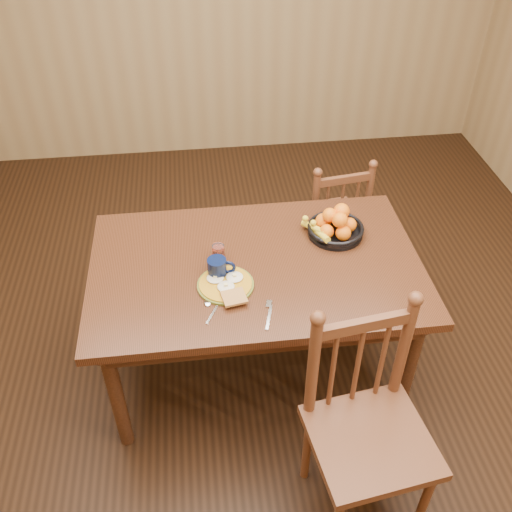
{
  "coord_description": "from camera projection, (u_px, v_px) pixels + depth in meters",
  "views": [
    {
      "loc": [
        -0.25,
        -2.07,
        2.55
      ],
      "look_at": [
        0.0,
        0.0,
        0.8
      ],
      "focal_mm": 40.0,
      "sensor_mm": 36.0,
      "label": 1
    }
  ],
  "objects": [
    {
      "name": "fruit_bowl",
      "position": [
        335.0,
        226.0,
        2.89
      ],
      "size": [
        0.32,
        0.29,
        0.17
      ],
      "color": "black",
      "rests_on": "dining_table"
    },
    {
      "name": "dining_table",
      "position": [
        256.0,
        277.0,
        2.81
      ],
      "size": [
        1.6,
        1.0,
        0.75
      ],
      "color": "black",
      "rests_on": "ground"
    },
    {
      "name": "spoon",
      "position": [
        209.0,
        307.0,
        2.52
      ],
      "size": [
        0.06,
        0.15,
        0.01
      ],
      "rotation": [
        0.0,
        0.0,
        -0.46
      ],
      "color": "silver",
      "rests_on": "dining_table"
    },
    {
      "name": "room",
      "position": [
        256.0,
        155.0,
        2.37
      ],
      "size": [
        4.52,
        5.02,
        2.72
      ],
      "color": "black",
      "rests_on": "ground"
    },
    {
      "name": "coffee_mug",
      "position": [
        218.0,
        268.0,
        2.65
      ],
      "size": [
        0.13,
        0.09,
        0.1
      ],
      "color": "black",
      "rests_on": "dining_table"
    },
    {
      "name": "fork",
      "position": [
        269.0,
        313.0,
        2.49
      ],
      "size": [
        0.06,
        0.18,
        0.0
      ],
      "rotation": [
        0.0,
        0.0,
        -0.26
      ],
      "color": "silver",
      "rests_on": "dining_table"
    },
    {
      "name": "chair_far",
      "position": [
        330.0,
        221.0,
        3.56
      ],
      "size": [
        0.45,
        0.44,
        0.89
      ],
      "rotation": [
        0.0,
        0.0,
        3.28
      ],
      "color": "#522D18",
      "rests_on": "ground"
    },
    {
      "name": "breakfast_plate",
      "position": [
        226.0,
        285.0,
        2.62
      ],
      "size": [
        0.26,
        0.3,
        0.04
      ],
      "color": "#59601E",
      "rests_on": "dining_table"
    },
    {
      "name": "juice_glass",
      "position": [
        218.0,
        254.0,
        2.75
      ],
      "size": [
        0.06,
        0.06,
        0.09
      ],
      "color": "silver",
      "rests_on": "dining_table"
    },
    {
      "name": "chair_near",
      "position": [
        367.0,
        429.0,
        2.33
      ],
      "size": [
        0.53,
        0.52,
        1.05
      ],
      "rotation": [
        0.0,
        0.0,
        0.14
      ],
      "color": "#522D18",
      "rests_on": "ground"
    }
  ]
}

